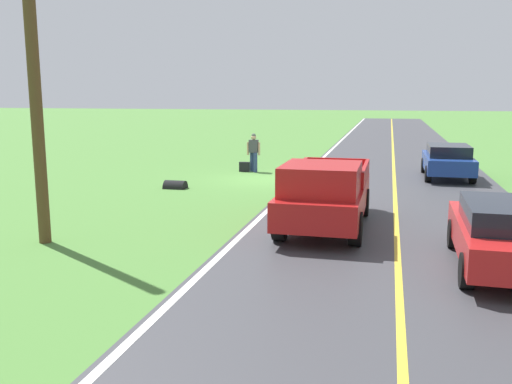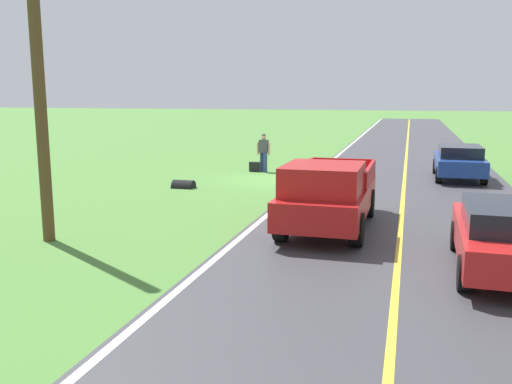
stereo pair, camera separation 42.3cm
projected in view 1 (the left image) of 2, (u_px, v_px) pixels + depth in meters
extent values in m
plane|color=#4C7F38|center=(267.00, 179.00, 22.99)|extent=(200.00, 200.00, 0.00)
cube|color=#3D3D42|center=(394.00, 184.00, 21.81)|extent=(7.95, 120.00, 0.00)
cube|color=silver|center=(299.00, 180.00, 22.68)|extent=(0.16, 117.60, 0.00)
cube|color=gold|center=(394.00, 184.00, 21.81)|extent=(0.14, 117.60, 0.00)
cylinder|color=navy|center=(255.00, 163.00, 24.97)|extent=(0.18, 0.18, 0.88)
cylinder|color=navy|center=(252.00, 162.00, 25.26)|extent=(0.18, 0.18, 0.88)
cube|color=#3F3F47|center=(254.00, 146.00, 24.99)|extent=(0.40, 0.26, 0.58)
sphere|color=tan|center=(254.00, 137.00, 24.92)|extent=(0.23, 0.23, 0.23)
sphere|color=#4C564C|center=(254.00, 136.00, 24.90)|extent=(0.20, 0.20, 0.20)
cube|color=navy|center=(255.00, 145.00, 25.17)|extent=(0.32, 0.20, 0.44)
cylinder|color=tan|center=(259.00, 149.00, 24.93)|extent=(0.10, 0.10, 0.58)
cylinder|color=tan|center=(248.00, 149.00, 25.05)|extent=(0.10, 0.10, 0.58)
cube|color=black|center=(244.00, 167.00, 25.20)|extent=(0.46, 0.20, 0.44)
cube|color=#B21919|center=(326.00, 199.00, 14.74)|extent=(2.05, 5.42, 0.70)
cube|color=#B21919|center=(321.00, 179.00, 13.48)|extent=(1.86, 2.18, 0.72)
cube|color=black|center=(321.00, 176.00, 13.46)|extent=(1.69, 1.31, 0.43)
cube|color=#B21919|center=(365.00, 173.00, 15.44)|extent=(0.13, 3.02, 0.45)
cube|color=#B21919|center=(299.00, 171.00, 15.89)|extent=(0.13, 3.02, 0.45)
cube|color=#B21919|center=(337.00, 165.00, 17.11)|extent=(1.84, 0.12, 0.45)
cylinder|color=black|center=(355.00, 229.00, 12.91)|extent=(0.31, 0.80, 0.80)
cylinder|color=black|center=(280.00, 224.00, 13.34)|extent=(0.31, 0.80, 0.80)
cylinder|color=black|center=(363.00, 202.00, 16.06)|extent=(0.31, 0.80, 0.80)
cylinder|color=black|center=(302.00, 199.00, 16.49)|extent=(0.31, 0.80, 0.80)
cube|color=navy|center=(447.00, 163.00, 23.31)|extent=(1.85, 4.40, 0.62)
cube|color=black|center=(449.00, 150.00, 23.03)|extent=(1.63, 2.38, 0.46)
cylinder|color=black|center=(424.00, 165.00, 24.90)|extent=(0.24, 0.66, 0.66)
cylinder|color=black|center=(464.00, 166.00, 24.51)|extent=(0.24, 0.66, 0.66)
cylinder|color=black|center=(428.00, 174.00, 22.22)|extent=(0.24, 0.66, 0.66)
cylinder|color=black|center=(473.00, 175.00, 21.83)|extent=(0.24, 0.66, 0.66)
cube|color=red|center=(505.00, 238.00, 11.12)|extent=(1.95, 4.44, 0.62)
cube|color=black|center=(509.00, 214.00, 10.84)|extent=(1.68, 2.41, 0.46)
cylinder|color=black|center=(454.00, 234.00, 12.72)|extent=(0.26, 0.67, 0.66)
cylinder|color=black|center=(467.00, 271.00, 10.06)|extent=(0.26, 0.67, 0.66)
cylinder|color=brown|center=(34.00, 80.00, 12.57)|extent=(0.28, 0.28, 7.63)
cylinder|color=black|center=(175.00, 188.00, 20.79)|extent=(0.80, 0.60, 0.60)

